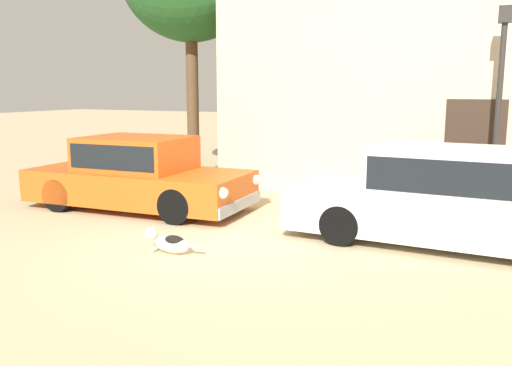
% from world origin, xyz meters
% --- Properties ---
extents(ground_plane, '(80.00, 80.00, 0.00)m').
position_xyz_m(ground_plane, '(0.00, 0.00, 0.00)').
color(ground_plane, tan).
extents(parked_sedan_nearest, '(4.47, 1.97, 1.39)m').
position_xyz_m(parked_sedan_nearest, '(-2.65, 1.30, 0.69)').
color(parked_sedan_nearest, '#D15619').
rests_on(parked_sedan_nearest, ground_plane).
extents(parked_sedan_second, '(4.85, 1.98, 1.45)m').
position_xyz_m(parked_sedan_second, '(2.99, 1.28, 0.71)').
color(parked_sedan_second, silver).
rests_on(parked_sedan_second, ground_plane).
extents(stray_dog_spotted, '(0.99, 0.25, 0.36)m').
position_xyz_m(stray_dog_spotted, '(-0.51, -0.87, 0.15)').
color(stray_dog_spotted, beige).
rests_on(stray_dog_spotted, ground_plane).
extents(street_lamp, '(0.22, 0.22, 3.69)m').
position_xyz_m(street_lamp, '(3.56, 3.43, 2.37)').
color(street_lamp, '#2D2B28').
rests_on(street_lamp, ground_plane).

